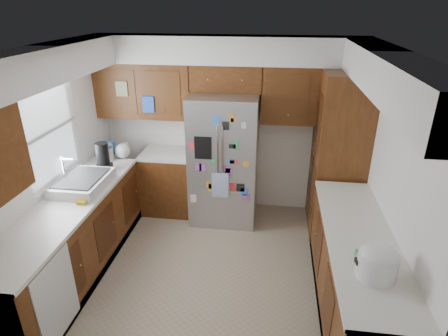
{
  "coord_description": "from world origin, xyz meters",
  "views": [
    {
      "loc": [
        0.64,
        -3.5,
        2.9
      ],
      "look_at": [
        0.11,
        0.35,
        1.15
      ],
      "focal_mm": 30.0,
      "sensor_mm": 36.0,
      "label": 1
    }
  ],
  "objects": [
    {
      "name": "rice_cooker",
      "position": [
        1.5,
        -1.03,
        1.06
      ],
      "size": [
        0.32,
        0.31,
        0.27
      ],
      "color": "silver",
      "rests_on": "right_counter_run"
    },
    {
      "name": "sink_assembly",
      "position": [
        -1.5,
        0.1,
        0.99
      ],
      "size": [
        0.52,
        0.74,
        0.37
      ],
      "color": "silver",
      "rests_on": "left_counter_run"
    },
    {
      "name": "fridge_top_items",
      "position": [
        -0.0,
        1.41,
        2.28
      ],
      "size": [
        0.81,
        0.37,
        0.28
      ],
      "color": "#12519F",
      "rests_on": "bridge_cabinet"
    },
    {
      "name": "pantry",
      "position": [
        1.5,
        1.15,
        1.07
      ],
      "size": [
        0.6,
        0.9,
        2.15
      ],
      "primitive_type": "cube",
      "color": "#45220D",
      "rests_on": "ground"
    },
    {
      "name": "left_counter_run",
      "position": [
        -1.36,
        0.03,
        0.43
      ],
      "size": [
        1.36,
        3.2,
        0.92
      ],
      "color": "#45220D",
      "rests_on": "ground"
    },
    {
      "name": "right_counter_run",
      "position": [
        1.5,
        -0.47,
        0.42
      ],
      "size": [
        0.63,
        2.25,
        0.92
      ],
      "color": "#45220D",
      "rests_on": "ground"
    },
    {
      "name": "left_counter_clutter",
      "position": [
        -1.45,
        0.83,
        1.05
      ],
      "size": [
        0.41,
        0.84,
        0.38
      ],
      "color": "black",
      "rests_on": "left_counter_run"
    },
    {
      "name": "floor",
      "position": [
        0.0,
        0.0,
        0.0
      ],
      "size": [
        3.6,
        3.6,
        0.0
      ],
      "primitive_type": "plane",
      "color": "gray",
      "rests_on": "ground"
    },
    {
      "name": "paper_towel",
      "position": [
        1.51,
        -0.98,
        1.04
      ],
      "size": [
        0.11,
        0.11,
        0.24
      ],
      "primitive_type": "cylinder",
      "color": "white",
      "rests_on": "right_counter_run"
    },
    {
      "name": "room_shell",
      "position": [
        -0.11,
        0.36,
        1.82
      ],
      "size": [
        3.64,
        3.24,
        2.52
      ],
      "color": "silver",
      "rests_on": "ground"
    },
    {
      "name": "bridge_cabinet",
      "position": [
        0.0,
        1.43,
        1.98
      ],
      "size": [
        0.96,
        0.34,
        0.35
      ],
      "primitive_type": "cube",
      "color": "#45220D",
      "rests_on": "fridge"
    },
    {
      "name": "fridge",
      "position": [
        -0.0,
        1.2,
        0.9
      ],
      "size": [
        0.9,
        0.79,
        1.8
      ],
      "color": "#AFAFB4",
      "rests_on": "ground"
    }
  ]
}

